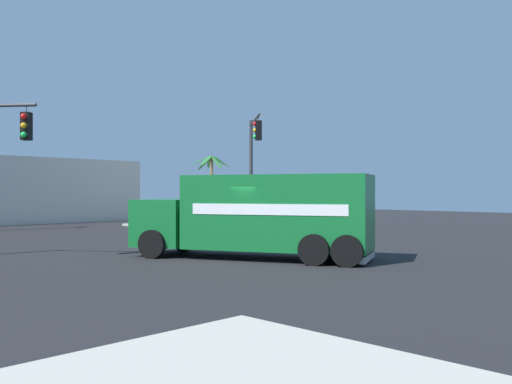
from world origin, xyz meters
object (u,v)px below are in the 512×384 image
vending_machine_blue (243,212)px  delivery_truck (259,215)px  traffic_light_primary (253,157)px  vending_machine_red (272,211)px  palm_tree_far (211,174)px

vending_machine_blue → delivery_truck: bearing=-132.1°
traffic_light_primary → delivery_truck: bearing=-133.9°
traffic_light_primary → vending_machine_red: bearing=34.5°
vending_machine_blue → palm_tree_far: (3.33, 6.92, 2.60)m
delivery_truck → traffic_light_primary: 10.23m
delivery_truck → palm_tree_far: size_ratio=1.73×
traffic_light_primary → vending_machine_blue: size_ratio=3.32×
delivery_truck → vending_machine_red: bearing=41.3°
traffic_light_primary → vending_machine_red: (5.72, 3.94, -3.10)m
delivery_truck → vending_machine_red: (12.58, 11.05, -0.45)m
palm_tree_far → delivery_truck: bearing=-126.7°
traffic_light_primary → vending_machine_blue: traffic_light_primary is taller
delivery_truck → vending_machine_blue: (10.44, 11.57, -0.45)m
traffic_light_primary → vending_machine_red: 7.61m
vending_machine_red → palm_tree_far: bearing=81.0°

